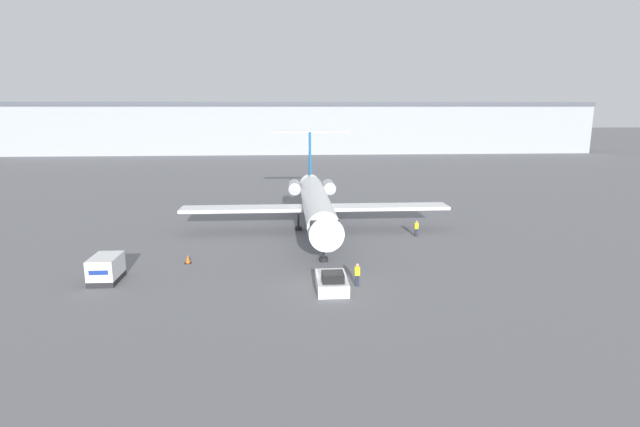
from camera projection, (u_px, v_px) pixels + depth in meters
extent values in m
plane|color=slate|center=(331.00, 290.00, 38.83)|extent=(600.00, 600.00, 0.00)
cube|color=#9EA3AD|center=(297.00, 130.00, 154.42)|extent=(180.00, 16.00, 14.26)
cube|color=#4C515B|center=(297.00, 104.00, 152.80)|extent=(180.00, 16.80, 1.20)
cylinder|color=white|center=(316.00, 204.00, 55.57)|extent=(3.14, 22.93, 3.04)
cone|color=white|center=(326.00, 232.00, 43.21)|extent=(3.05, 2.45, 3.04)
cube|color=black|center=(325.00, 223.00, 44.04)|extent=(2.59, 0.71, 0.44)
cone|color=white|center=(310.00, 186.00, 68.38)|extent=(2.75, 3.36, 2.74)
cube|color=#0C5999|center=(316.00, 212.00, 55.78)|extent=(2.83, 20.63, 0.20)
cube|color=white|center=(388.00, 207.00, 57.41)|extent=(13.70, 3.05, 0.36)
cube|color=white|center=(242.00, 209.00, 56.25)|extent=(13.70, 3.05, 0.36)
cylinder|color=#ADADB7|center=(329.00, 187.00, 65.03)|extent=(1.60, 3.60, 1.58)
cylinder|color=#ADADB7|center=(295.00, 187.00, 64.72)|extent=(1.60, 3.60, 1.58)
cube|color=#0C5999|center=(310.00, 153.00, 68.10)|extent=(0.25, 2.20, 5.81)
cube|color=white|center=(310.00, 131.00, 67.50)|extent=(10.47, 1.85, 0.20)
cylinder|color=black|center=(324.00, 252.00, 45.88)|extent=(0.24, 0.24, 1.88)
cylinder|color=black|center=(324.00, 259.00, 46.04)|extent=(0.80, 0.80, 0.40)
cylinder|color=black|center=(298.00, 222.00, 57.65)|extent=(0.24, 0.24, 1.88)
cylinder|color=black|center=(298.00, 228.00, 57.81)|extent=(0.80, 0.80, 0.40)
cylinder|color=black|center=(332.00, 222.00, 57.92)|extent=(0.24, 0.24, 1.88)
cylinder|color=black|center=(332.00, 228.00, 58.08)|extent=(0.80, 0.80, 0.40)
cube|color=silver|center=(332.00, 283.00, 39.02)|extent=(2.37, 4.31, 0.97)
cube|color=black|center=(333.00, 277.00, 37.92)|extent=(1.66, 1.55, 0.70)
cube|color=black|center=(329.00, 276.00, 41.07)|extent=(2.13, 0.30, 0.58)
cube|color=#232326|center=(107.00, 279.00, 40.77)|extent=(2.11, 3.28, 0.45)
cube|color=silver|center=(106.00, 266.00, 40.55)|extent=(2.11, 3.28, 1.68)
cube|color=navy|center=(98.00, 273.00, 38.93)|extent=(1.48, 0.04, 0.36)
cube|color=#232838|center=(357.00, 281.00, 39.65)|extent=(0.32, 0.20, 0.90)
cube|color=yellow|center=(357.00, 271.00, 39.48)|extent=(0.40, 0.24, 0.71)
sphere|color=tan|center=(357.00, 265.00, 39.38)|extent=(0.26, 0.26, 0.26)
cube|color=#232838|center=(416.00, 233.00, 54.89)|extent=(0.32, 0.20, 0.86)
cube|color=yellow|center=(416.00, 226.00, 54.73)|extent=(0.40, 0.24, 0.68)
sphere|color=tan|center=(417.00, 222.00, 54.63)|extent=(0.25, 0.25, 0.25)
cube|color=black|center=(188.00, 263.00, 45.53)|extent=(0.61, 0.61, 0.04)
cone|color=orange|center=(188.00, 259.00, 45.44)|extent=(0.43, 0.43, 0.77)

